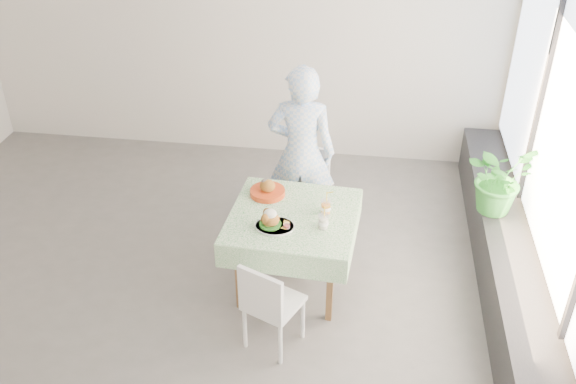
% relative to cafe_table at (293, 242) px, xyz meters
% --- Properties ---
extents(floor, '(6.00, 6.00, 0.00)m').
position_rel_cafe_table_xyz_m(floor, '(-0.97, -0.05, -0.46)').
color(floor, '#595754').
rests_on(floor, ground).
extents(wall_back, '(6.00, 0.02, 2.80)m').
position_rel_cafe_table_xyz_m(wall_back, '(-0.97, 2.45, 0.94)').
color(wall_back, silver).
rests_on(wall_back, ground).
extents(wall_right, '(0.02, 5.00, 2.80)m').
position_rel_cafe_table_xyz_m(wall_right, '(2.03, -0.05, 0.94)').
color(wall_right, silver).
rests_on(wall_right, ground).
extents(window_pane, '(0.01, 4.80, 2.18)m').
position_rel_cafe_table_xyz_m(window_pane, '(2.00, -0.05, 1.19)').
color(window_pane, '#D1E0F9').
rests_on(window_pane, ground).
extents(window_ledge, '(0.40, 4.80, 0.50)m').
position_rel_cafe_table_xyz_m(window_ledge, '(1.83, -0.05, -0.21)').
color(window_ledge, black).
rests_on(window_ledge, ground).
extents(cafe_table, '(1.10, 1.10, 0.74)m').
position_rel_cafe_table_xyz_m(cafe_table, '(0.00, 0.00, 0.00)').
color(cafe_table, brown).
rests_on(cafe_table, ground).
extents(chair_far, '(0.46, 0.46, 0.86)m').
position_rel_cafe_table_xyz_m(chair_far, '(-0.00, 0.83, -0.20)').
color(chair_far, white).
rests_on(chair_far, ground).
extents(chair_near, '(0.51, 0.51, 0.81)m').
position_rel_cafe_table_xyz_m(chair_near, '(-0.06, -0.73, -0.21)').
color(chair_near, white).
rests_on(chair_near, ground).
extents(diner, '(0.64, 0.42, 1.73)m').
position_rel_cafe_table_xyz_m(diner, '(-0.04, 0.83, 0.41)').
color(diner, '#95BDEE').
rests_on(diner, ground).
extents(main_dish, '(0.32, 0.32, 0.17)m').
position_rel_cafe_table_xyz_m(main_dish, '(-0.14, -0.20, 0.34)').
color(main_dish, white).
rests_on(main_dish, cafe_table).
extents(juice_cup_orange, '(0.09, 0.09, 0.25)m').
position_rel_cafe_table_xyz_m(juice_cup_orange, '(0.26, 0.06, 0.34)').
color(juice_cup_orange, white).
rests_on(juice_cup_orange, cafe_table).
extents(juice_cup_lemonade, '(0.09, 0.09, 0.24)m').
position_rel_cafe_table_xyz_m(juice_cup_lemonade, '(0.27, -0.15, 0.34)').
color(juice_cup_lemonade, white).
rests_on(juice_cup_lemonade, cafe_table).
extents(second_dish, '(0.31, 0.31, 0.15)m').
position_rel_cafe_table_xyz_m(second_dish, '(-0.26, 0.28, 0.32)').
color(second_dish, '#B63612').
rests_on(second_dish, cafe_table).
extents(potted_plant, '(0.79, 0.78, 0.66)m').
position_rel_cafe_table_xyz_m(potted_plant, '(1.74, 0.71, 0.37)').
color(potted_plant, '#297727').
rests_on(potted_plant, window_ledge).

